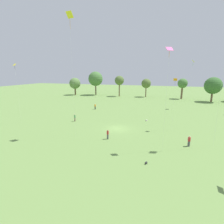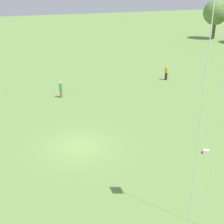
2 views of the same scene
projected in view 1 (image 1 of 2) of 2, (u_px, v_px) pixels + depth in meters
The scene contains 18 objects.
ground_plane at pixel (118, 129), 35.54m from camera, with size 240.00×240.00×0.00m, color #6B8E47.
tree_0 at pixel (75, 83), 86.99m from camera, with size 5.44×5.44×8.52m.
tree_1 at pixel (96, 79), 86.21m from camera, with size 7.05×7.05×11.56m.
tree_2 at pixel (119, 81), 81.39m from camera, with size 4.32×4.32×9.62m.
tree_3 at pixel (146, 84), 79.71m from camera, with size 4.30×4.30×8.36m.
tree_4 at pixel (183, 84), 73.74m from camera, with size 4.06×4.06×8.67m.
tree_5 at pixel (213, 86), 65.95m from camera, with size 6.34×6.34×9.46m.
person_1 at pixel (95, 107), 53.82m from camera, with size 0.56×0.56×1.76m.
person_2 at pixel (108, 134), 29.86m from camera, with size 0.49×0.49×1.67m.
person_4 at pixel (75, 118), 40.68m from camera, with size 0.39×0.39×1.73m.
person_5 at pixel (189, 141), 26.92m from camera, with size 0.41×0.41×1.72m.
kite_0 at pixel (193, 63), 52.33m from camera, with size 0.70×0.98×14.81m.
kite_1 at pixel (70, 21), 27.05m from camera, with size 1.13×0.75×20.32m.
kite_3 at pixel (15, 70), 37.19m from camera, with size 0.70×0.58×13.02m.
kite_6 at pixel (169, 55), 22.70m from camera, with size 1.09×1.02×14.46m.
kite_7 at pixel (175, 83), 32.73m from camera, with size 0.72×0.57×10.13m.
picnic_bag_0 at pixel (146, 163), 21.86m from camera, with size 0.29×0.38×0.26m.
picnic_bag_1 at pixel (147, 120), 41.14m from camera, with size 0.48×0.52×0.27m.
Camera 1 is at (9.47, -32.56, 11.24)m, focal length 28.00 mm.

